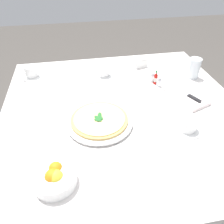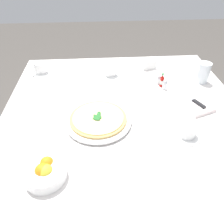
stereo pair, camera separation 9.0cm
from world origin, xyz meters
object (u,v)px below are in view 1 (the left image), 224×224
hot_sauce_bottle (156,78)px  pepper_shaker (159,82)px  water_glass_center_back (194,69)px  napkin_folded (186,97)px  citrus_bowl (55,178)px  pizza (99,119)px  pizza_plate (99,121)px  menu_card (142,64)px  coffee_cup_right_edge (188,125)px  coffee_cup_near_left (31,72)px  salt_shaker (152,78)px  dinner_knife (186,94)px  coffee_cup_left_edge (103,71)px

hot_sauce_bottle → pepper_shaker: size_ratio=1.48×
water_glass_center_back → hot_sauce_bottle: size_ratio=1.44×
napkin_folded → citrus_bowl: 0.78m
pizza → pepper_shaker: bearing=-55.2°
pizza_plate → menu_card: menu_card is taller
coffee_cup_right_edge → coffee_cup_near_left: (0.61, 0.72, 0.01)m
coffee_cup_right_edge → salt_shaker: bearing=2.2°
pizza_plate → menu_card: size_ratio=3.48×
coffee_cup_near_left → pepper_shaker: bearing=-108.2°
hot_sauce_bottle → menu_card: size_ratio=0.95×
coffee_cup_near_left → citrus_bowl: size_ratio=0.87×
dinner_knife → pepper_shaker: pepper_shaker is taller
pizza_plate → pepper_shaker: bearing=-55.2°
pizza → salt_shaker: 0.48m
coffee_cup_right_edge → water_glass_center_back: bearing=-28.8°
coffee_cup_left_edge → salt_shaker: coffee_cup_left_edge is taller
coffee_cup_right_edge → pizza_plate: bearing=73.2°
citrus_bowl → salt_shaker: size_ratio=2.67×
coffee_cup_left_edge → coffee_cup_near_left: 0.43m
pepper_shaker → coffee_cup_right_edge: bearing=179.5°
pizza_plate → menu_card: bearing=-34.9°
hot_sauce_bottle → water_glass_center_back: bearing=-82.2°
dinner_knife → menu_card: size_ratio=2.11×
menu_card → hot_sauce_bottle: bearing=79.9°
citrus_bowl → menu_card: 0.94m
pizza → napkin_folded: size_ratio=1.04×
pizza_plate → hot_sauce_bottle: hot_sauce_bottle is taller
pizza_plate → pizza: 0.01m
salt_shaker → pizza_plate: bearing=131.7°
pizza_plate → napkin_folded: size_ratio=1.21×
napkin_folded → coffee_cup_right_edge: bearing=135.9°
pizza_plate → water_glass_center_back: size_ratio=2.55×
coffee_cup_left_edge → citrus_bowl: size_ratio=0.88×
dinner_knife → salt_shaker: size_ratio=3.28×
dinner_knife → salt_shaker: 0.23m
salt_shaker → pizza: bearing=131.7°
dinner_knife → pepper_shaker: bearing=10.3°
coffee_cup_right_edge → menu_card: size_ratio=1.51×
citrus_bowl → pepper_shaker: citrus_bowl is taller
coffee_cup_near_left → pizza_plate: bearing=-145.3°
pizza → water_glass_center_back: (0.32, -0.61, 0.03)m
water_glass_center_back → pepper_shaker: 0.25m
coffee_cup_near_left → pepper_shaker: (-0.24, -0.72, -0.01)m
dinner_knife → coffee_cup_near_left: bearing=40.0°
citrus_bowl → dinner_knife: bearing=-59.0°
pepper_shaker → coffee_cup_left_edge: bearing=59.5°
napkin_folded → pepper_shaker: bearing=16.0°
menu_card → coffee_cup_near_left: bearing=-16.8°
citrus_bowl → hot_sauce_bottle: size_ratio=1.81×
pizza → citrus_bowl: 0.34m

